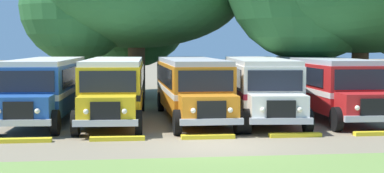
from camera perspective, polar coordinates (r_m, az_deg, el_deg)
The scene contains 11 objects.
ground_plane at distance 20.46m, azimuth 2.19°, elevation -5.75°, with size 220.00×220.00×0.00m, color #84755B.
parked_bus_slot_0 at distance 28.09m, azimuth -13.95°, elevation 0.08°, with size 3.22×10.92×2.82m.
parked_bus_slot_1 at distance 27.42m, azimuth -7.52°, elevation 0.07°, with size 3.16×10.90×2.82m.
parked_bus_slot_2 at distance 27.51m, azimuth -0.03°, elevation 0.12°, with size 2.75×10.85×2.82m.
parked_bus_slot_3 at distance 27.94m, azimuth 6.58°, elevation 0.15°, with size 3.59×10.98×2.82m.
parked_bus_slot_4 at distance 29.16m, azimuth 12.81°, elevation 0.25°, with size 2.84×10.86×2.82m.
curb_wheelstop_0 at distance 21.93m, azimuth -16.05°, elevation -5.04°, with size 2.00×0.36×0.15m, color yellow.
curb_wheelstop_1 at distance 21.66m, azimuth -7.25°, elevation -5.03°, with size 2.00×0.36×0.15m, color yellow.
curb_wheelstop_2 at distance 21.90m, azimuth 1.56°, elevation -4.89°, with size 2.00×0.36×0.15m, color yellow.
curb_wheelstop_3 at distance 22.64m, azimuth 9.98°, elevation -4.65°, with size 2.00×0.36×0.15m, color yellow.
curb_wheelstop_4 at distance 23.83m, azimuth 17.70°, elevation -4.35°, with size 2.00×0.36×0.15m, color yellow.
Camera 1 is at (-3.26, -19.89, 3.52)m, focal length 54.97 mm.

